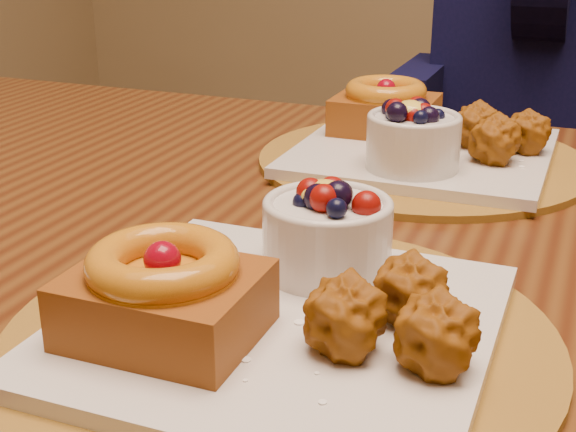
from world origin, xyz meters
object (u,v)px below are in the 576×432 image
object	(u,v)px
dining_table	(367,305)
place_setting_near	(278,301)
chair_far	(509,185)
diner	(545,20)
place_setting_far	(420,141)

from	to	relation	value
dining_table	place_setting_near	bearing A→B (deg)	-90.94
chair_far	diner	distance (m)	0.33
dining_table	place_setting_far	xyz separation A→B (m)	(-0.00, 0.21, 0.11)
dining_table	place_setting_far	distance (m)	0.24
place_setting_near	chair_far	bearing A→B (deg)	88.09
place_setting_near	dining_table	bearing A→B (deg)	89.06
place_setting_near	place_setting_far	bearing A→B (deg)	90.01
chair_far	diner	xyz separation A→B (m)	(0.03, 0.02, 0.32)
dining_table	diner	bearing A→B (deg)	86.03
dining_table	chair_far	size ratio (longest dim) A/B	1.74
place_setting_near	place_setting_far	xyz separation A→B (m)	(-0.00, 0.43, 0.00)
place_setting_far	chair_far	xyz separation A→B (m)	(0.04, 0.71, -0.27)
place_setting_near	diner	size ratio (longest dim) A/B	0.49
dining_table	chair_far	world-z (taller)	chair_far
place_setting_near	chair_far	world-z (taller)	chair_far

